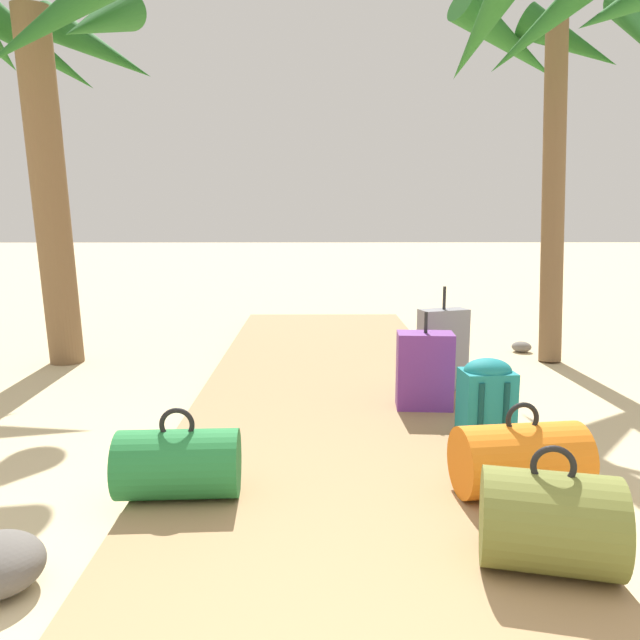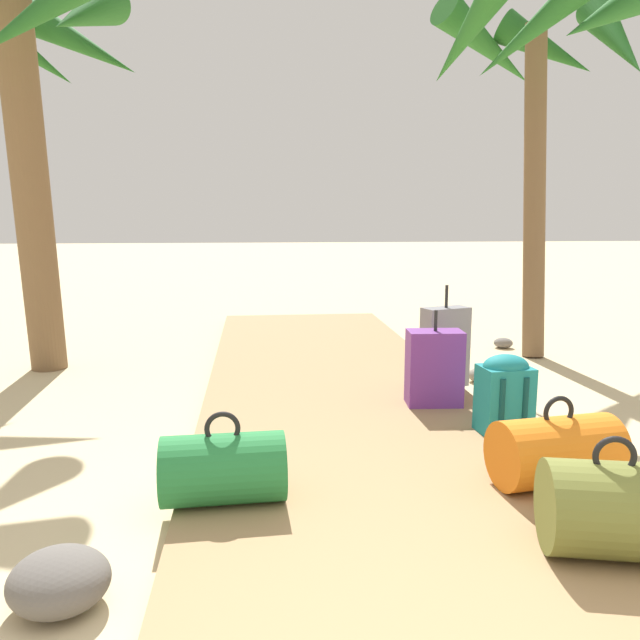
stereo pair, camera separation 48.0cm
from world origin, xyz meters
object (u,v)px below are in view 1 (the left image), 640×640
object	(u,v)px
duffel_bag_orange	(520,459)
suitcase_purple	(425,370)
palm_tree_far_right	(561,46)
palm_tree_far_left	(42,69)
duffel_bag_olive	(550,521)
suitcase_grey	(443,349)
duffel_bag_green	(179,464)
backpack_teal	(487,397)

from	to	relation	value
duffel_bag_orange	suitcase_purple	distance (m)	1.37
palm_tree_far_right	palm_tree_far_left	bearing A→B (deg)	-177.22
duffel_bag_olive	palm_tree_far_left	distance (m)	5.35
suitcase_grey	duffel_bag_green	world-z (taller)	suitcase_grey
duffel_bag_olive	duffel_bag_green	bearing A→B (deg)	158.04
duffel_bag_orange	duffel_bag_olive	bearing A→B (deg)	-99.02
duffel_bag_orange	suitcase_purple	xyz separation A→B (m)	(-0.21, 1.35, 0.09)
palm_tree_far_right	duffel_bag_orange	bearing A→B (deg)	-112.25
duffel_bag_green	backpack_teal	bearing A→B (deg)	24.41
palm_tree_far_right	duffel_bag_green	bearing A→B (deg)	-132.75
suitcase_grey	backpack_teal	world-z (taller)	suitcase_grey
palm_tree_far_left	duffel_bag_olive	bearing A→B (deg)	-47.30
backpack_teal	duffel_bag_olive	distance (m)	1.37
suitcase_grey	duffel_bag_olive	xyz separation A→B (m)	(-0.10, -2.43, -0.12)
duffel_bag_green	palm_tree_far_left	xyz separation A→B (m)	(-1.73, 2.90, 2.42)
palm_tree_far_left	backpack_teal	bearing A→B (deg)	-32.39
suitcase_purple	palm_tree_far_left	world-z (taller)	palm_tree_far_left
duffel_bag_orange	palm_tree_far_right	world-z (taller)	palm_tree_far_right
duffel_bag_green	duffel_bag_olive	bearing A→B (deg)	-21.96
backpack_teal	palm_tree_far_right	world-z (taller)	palm_tree_far_right
duffel_bag_olive	backpack_teal	bearing A→B (deg)	83.96
duffel_bag_green	palm_tree_far_right	distance (m)	5.03
duffel_bag_orange	suitcase_purple	world-z (taller)	suitcase_purple
backpack_teal	duffel_bag_olive	size ratio (longest dim) A/B	0.86
suitcase_purple	palm_tree_far_left	bearing A→B (deg)	153.76
suitcase_grey	backpack_teal	distance (m)	1.06
palm_tree_far_left	duffel_bag_orange	bearing A→B (deg)	-40.84
palm_tree_far_right	duffel_bag_olive	bearing A→B (deg)	-110.17
duffel_bag_green	palm_tree_far_right	xyz separation A→B (m)	(2.89, 3.13, 2.67)
suitcase_purple	palm_tree_far_left	size ratio (longest dim) A/B	0.19
suitcase_grey	duffel_bag_green	xyz separation A→B (m)	(-1.62, -1.81, -0.15)
duffel_bag_olive	palm_tree_far_left	bearing A→B (deg)	132.70
duffel_bag_green	palm_tree_far_right	world-z (taller)	palm_tree_far_right
duffel_bag_green	duffel_bag_orange	bearing A→B (deg)	0.46
duffel_bag_green	suitcase_purple	world-z (taller)	suitcase_purple
palm_tree_far_left	palm_tree_far_right	size ratio (longest dim) A/B	0.99
suitcase_grey	palm_tree_far_left	size ratio (longest dim) A/B	0.22
duffel_bag_orange	backpack_teal	distance (m)	0.75
backpack_teal	palm_tree_far_right	distance (m)	3.71
duffel_bag_orange	suitcase_purple	bearing A→B (deg)	99.06
duffel_bag_olive	suitcase_purple	xyz separation A→B (m)	(-0.12, 1.97, 0.08)
duffel_bag_olive	palm_tree_far_left	xyz separation A→B (m)	(-3.24, 3.51, 2.39)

